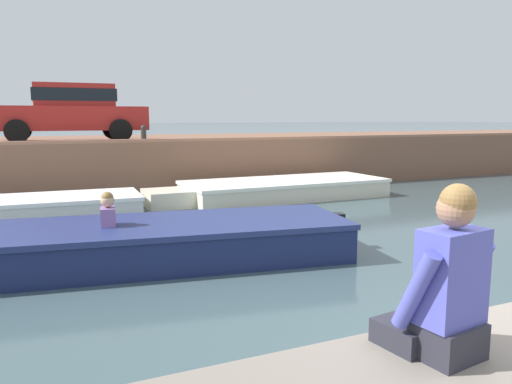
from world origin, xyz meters
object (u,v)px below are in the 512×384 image
at_px(boat_moored_central_cream, 276,189).
at_px(car_left_inner_red, 71,110).
at_px(bottle_drink, 430,343).
at_px(person_seated_left, 444,290).
at_px(motorboat_passing, 147,243).
at_px(boat_moored_west_white, 1,210).
at_px(mooring_bollard_mid, 144,133).

distance_m(boat_moored_central_cream, car_left_inner_red, 6.08).
bearing_deg(bottle_drink, person_seated_left, 14.12).
bearing_deg(motorboat_passing, person_seated_left, -83.56).
height_order(boat_moored_central_cream, bottle_drink, bottle_drink).
height_order(boat_moored_west_white, motorboat_passing, motorboat_passing).
xyz_separation_m(mooring_bollard_mid, bottle_drink, (-0.82, -11.46, -0.81)).
xyz_separation_m(boat_moored_west_white, motorboat_passing, (2.10, -4.26, 0.07)).
bearing_deg(boat_moored_central_cream, bottle_drink, -111.88).
relative_size(boat_moored_central_cream, motorboat_passing, 0.98).
distance_m(mooring_bollard_mid, bottle_drink, 11.52).
bearing_deg(car_left_inner_red, boat_moored_west_white, -116.09).
relative_size(car_left_inner_red, person_seated_left, 4.28).
xyz_separation_m(boat_moored_west_white, bottle_drink, (2.57, -9.37, 0.66)).
bearing_deg(motorboat_passing, boat_moored_west_white, 116.20).
distance_m(car_left_inner_red, bottle_drink, 12.92).
bearing_deg(person_seated_left, car_left_inner_red, 94.40).
bearing_deg(mooring_bollard_mid, motorboat_passing, -101.50).
distance_m(boat_moored_west_white, mooring_bollard_mid, 4.24).
bearing_deg(person_seated_left, mooring_bollard_mid, 86.40).
xyz_separation_m(boat_moored_central_cream, car_left_inner_red, (-4.73, 3.22, 2.06)).
distance_m(boat_moored_central_cream, motorboat_passing, 6.22).
bearing_deg(boat_moored_west_white, boat_moored_central_cream, 1.99).
bearing_deg(mooring_bollard_mid, boat_moored_central_cream, -31.68).
height_order(mooring_bollard_mid, person_seated_left, mooring_bollard_mid).
bearing_deg(boat_moored_west_white, mooring_bollard_mid, 31.68).
bearing_deg(car_left_inner_red, motorboat_passing, -86.95).
height_order(motorboat_passing, mooring_bollard_mid, mooring_bollard_mid).
height_order(boat_moored_west_white, mooring_bollard_mid, mooring_bollard_mid).
xyz_separation_m(motorboat_passing, bottle_drink, (0.47, -5.11, 0.59)).
bearing_deg(mooring_bollard_mid, car_left_inner_red, 141.55).
xyz_separation_m(boat_moored_central_cream, mooring_bollard_mid, (-3.03, 1.87, 1.45)).
distance_m(boat_moored_central_cream, person_seated_left, 10.31).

